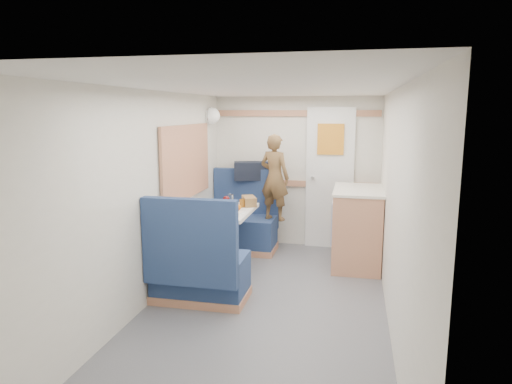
% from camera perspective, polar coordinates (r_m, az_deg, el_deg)
% --- Properties ---
extents(floor, '(4.50, 4.50, 0.00)m').
position_cam_1_polar(floor, '(4.27, 0.82, -14.96)').
color(floor, '#515156').
rests_on(floor, ground).
extents(ceiling, '(4.50, 4.50, 0.00)m').
position_cam_1_polar(ceiling, '(3.88, 0.90, 12.92)').
color(ceiling, silver).
rests_on(ceiling, wall_back).
extents(wall_back, '(2.20, 0.02, 2.00)m').
position_cam_1_polar(wall_back, '(6.15, 5.03, 2.48)').
color(wall_back, silver).
rests_on(wall_back, floor).
extents(wall_left, '(0.02, 4.50, 2.00)m').
position_cam_1_polar(wall_left, '(4.30, -13.65, -1.03)').
color(wall_left, silver).
rests_on(wall_left, floor).
extents(wall_right, '(0.02, 4.50, 2.00)m').
position_cam_1_polar(wall_right, '(3.89, 16.95, -2.34)').
color(wall_right, silver).
rests_on(wall_right, floor).
extents(oak_trim_low, '(2.15, 0.02, 0.08)m').
position_cam_1_polar(oak_trim_low, '(6.15, 4.99, 1.07)').
color(oak_trim_low, '#AC6C4D').
rests_on(oak_trim_low, wall_back).
extents(oak_trim_high, '(2.15, 0.02, 0.08)m').
position_cam_1_polar(oak_trim_high, '(6.07, 5.12, 9.77)').
color(oak_trim_high, '#AC6C4D').
rests_on(oak_trim_high, wall_back).
extents(side_window, '(0.04, 1.30, 0.72)m').
position_cam_1_polar(side_window, '(5.17, -8.73, 3.76)').
color(side_window, gray).
rests_on(side_window, wall_left).
extents(rear_door, '(0.62, 0.12, 1.86)m').
position_cam_1_polar(rear_door, '(6.08, 9.20, 2.04)').
color(rear_door, white).
rests_on(rear_door, wall_back).
extents(dinette_table, '(0.62, 0.92, 0.72)m').
position_cam_1_polar(dinette_table, '(5.15, -4.05, -3.90)').
color(dinette_table, white).
rests_on(dinette_table, floor).
extents(bench_far, '(0.90, 0.59, 1.05)m').
position_cam_1_polar(bench_far, '(6.02, -1.70, -4.42)').
color(bench_far, '#17224A').
rests_on(bench_far, floor).
extents(bench_near, '(0.90, 0.59, 1.05)m').
position_cam_1_polar(bench_near, '(4.44, -7.18, -9.85)').
color(bench_near, '#17224A').
rests_on(bench_near, floor).
extents(ledge, '(0.90, 0.14, 0.04)m').
position_cam_1_polar(ledge, '(6.15, -1.16, 1.40)').
color(ledge, '#AC6C4D').
rests_on(ledge, bench_far).
extents(dome_light, '(0.20, 0.20, 0.20)m').
position_cam_1_polar(dome_light, '(5.93, -5.52, 9.47)').
color(dome_light, white).
rests_on(dome_light, wall_left).
extents(galley_counter, '(0.57, 0.92, 0.92)m').
position_cam_1_polar(galley_counter, '(5.51, 12.49, -4.26)').
color(galley_counter, '#AC6C4D').
rests_on(galley_counter, floor).
extents(person, '(0.46, 0.38, 1.08)m').
position_cam_1_polar(person, '(5.71, 2.34, 1.84)').
color(person, brown).
rests_on(person, bench_far).
extents(duffel_bag, '(0.54, 0.36, 0.24)m').
position_cam_1_polar(duffel_bag, '(6.11, -0.40, 2.67)').
color(duffel_bag, black).
rests_on(duffel_bag, ledge).
extents(tray, '(0.33, 0.38, 0.02)m').
position_cam_1_polar(tray, '(4.89, -3.55, -2.71)').
color(tray, white).
rests_on(tray, dinette_table).
extents(orange_fruit, '(0.07, 0.07, 0.07)m').
position_cam_1_polar(orange_fruit, '(4.99, -2.24, -1.92)').
color(orange_fruit, orange).
rests_on(orange_fruit, tray).
extents(cheese_block, '(0.12, 0.08, 0.04)m').
position_cam_1_polar(cheese_block, '(4.95, -3.34, -2.19)').
color(cheese_block, '#D4CA7A').
rests_on(cheese_block, tray).
extents(wine_glass, '(0.08, 0.08, 0.17)m').
position_cam_1_polar(wine_glass, '(5.03, -3.75, -0.99)').
color(wine_glass, white).
rests_on(wine_glass, dinette_table).
extents(tumbler_left, '(0.07, 0.07, 0.11)m').
position_cam_1_polar(tumbler_left, '(4.88, -6.21, -2.20)').
color(tumbler_left, white).
rests_on(tumbler_left, dinette_table).
extents(tumbler_mid, '(0.07, 0.07, 0.11)m').
position_cam_1_polar(tumbler_mid, '(5.46, -3.19, -0.85)').
color(tumbler_mid, white).
rests_on(tumbler_mid, dinette_table).
extents(beer_glass, '(0.06, 0.06, 0.09)m').
position_cam_1_polar(beer_glass, '(5.23, -1.74, -1.41)').
color(beer_glass, brown).
rests_on(beer_glass, dinette_table).
extents(pepper_grinder, '(0.04, 0.04, 0.11)m').
position_cam_1_polar(pepper_grinder, '(5.18, -4.50, -1.49)').
color(pepper_grinder, black).
rests_on(pepper_grinder, dinette_table).
extents(bread_loaf, '(0.23, 0.29, 0.11)m').
position_cam_1_polar(bread_loaf, '(5.33, -0.87, -1.13)').
color(bread_loaf, brown).
rests_on(bread_loaf, dinette_table).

